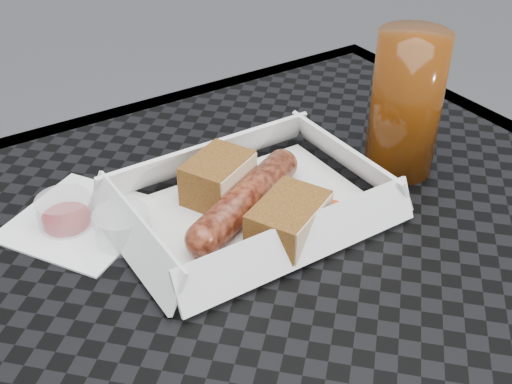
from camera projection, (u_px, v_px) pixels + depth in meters
patio_table at (291, 371)px, 0.55m from camera, size 0.80×0.80×0.74m
food_tray at (250, 211)px, 0.61m from camera, size 0.22×0.15×0.00m
bratwurst at (246, 199)px, 0.59m from camera, size 0.16×0.09×0.03m
bread_near at (218, 178)px, 0.61m from camera, size 0.08×0.07×0.04m
bread_far at (288, 221)px, 0.56m from camera, size 0.09×0.08×0.04m
veg_garnish at (332, 218)px, 0.59m from camera, size 0.03×0.03×0.00m
napkin at (83, 220)px, 0.60m from camera, size 0.17×0.17×0.00m
condiment_cup_sauce at (65, 212)px, 0.58m from camera, size 0.05×0.05×0.03m
condiment_cup_empty at (123, 227)px, 0.57m from camera, size 0.05×0.05×0.03m
drink_glass at (406, 104)px, 0.63m from camera, size 0.07×0.07×0.15m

